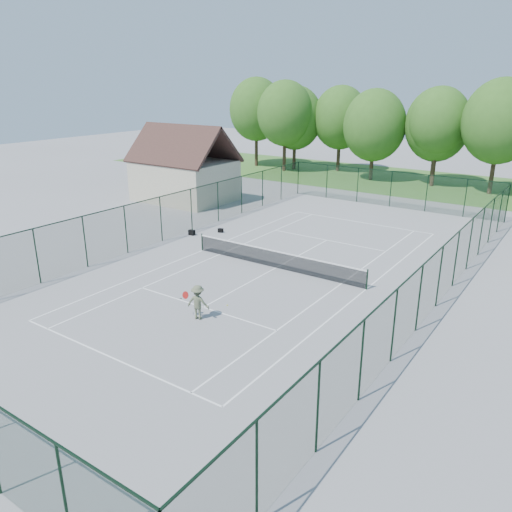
% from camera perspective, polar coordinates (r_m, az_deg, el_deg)
% --- Properties ---
extents(ground, '(140.00, 140.00, 0.00)m').
position_cam_1_polar(ground, '(28.54, 2.28, -1.37)').
color(ground, gray).
rests_on(ground, ground).
extents(grass_far, '(80.00, 16.00, 0.01)m').
position_cam_1_polar(grass_far, '(55.41, 19.35, 7.79)').
color(grass_far, '#45782E').
rests_on(grass_far, ground).
extents(court_lines, '(11.05, 23.85, 0.01)m').
position_cam_1_polar(court_lines, '(28.54, 2.28, -1.36)').
color(court_lines, white).
rests_on(court_lines, ground).
extents(tennis_net, '(11.08, 0.08, 1.10)m').
position_cam_1_polar(tennis_net, '(28.34, 2.30, -0.28)').
color(tennis_net, black).
rests_on(tennis_net, ground).
extents(fence_enclosure, '(18.05, 36.05, 3.02)m').
position_cam_1_polar(fence_enclosure, '(28.03, 2.33, 1.62)').
color(fence_enclosure, '#173320').
rests_on(fence_enclosure, ground).
extents(utility_building, '(8.60, 6.27, 6.63)m').
position_cam_1_polar(utility_building, '(44.99, -8.24, 10.25)').
color(utility_building, beige).
rests_on(utility_building, ground).
extents(tree_line_far, '(39.40, 6.40, 9.70)m').
position_cam_1_polar(tree_line_far, '(54.64, 20.06, 13.93)').
color(tree_line_far, '#412C20').
rests_on(tree_line_far, ground).
extents(sports_bag_a, '(0.45, 0.27, 0.36)m').
position_cam_1_polar(sports_bag_a, '(34.87, -7.35, 2.67)').
color(sports_bag_a, black).
rests_on(sports_bag_a, ground).
extents(sports_bag_b, '(0.41, 0.32, 0.28)m').
position_cam_1_polar(sports_bag_b, '(35.29, -4.07, 2.93)').
color(sports_bag_b, black).
rests_on(sports_bag_b, ground).
extents(tennis_player, '(2.26, 0.89, 1.60)m').
position_cam_1_polar(tennis_player, '(22.42, -6.65, -5.27)').
color(tennis_player, '#5B6246').
rests_on(tennis_player, ground).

